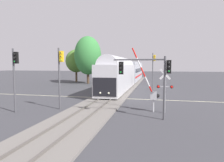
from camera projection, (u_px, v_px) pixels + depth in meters
The scene contains 12 objects.
ground_plane at pixel (110, 98), 24.43m from camera, with size 220.00×220.00×0.00m, color #3D3D42.
road_centre_stripe at pixel (110, 98), 24.42m from camera, with size 44.00×0.20×0.01m.
railway_track at pixel (110, 97), 24.42m from camera, with size 4.40×80.00×0.32m.
commuter_train at pixel (128, 72), 40.52m from camera, with size 3.04×41.74×5.16m.
crossing_gate_near at pixel (152, 91), 17.17m from camera, with size 2.51×0.40×5.73m.
crossing_signal_mast at pixel (165, 85), 16.54m from camera, with size 1.36×0.44×3.98m.
traffic_signal_near_right at pixel (149, 72), 14.64m from camera, with size 4.37×0.38×4.85m.
traffic_signal_median at pixel (60, 69), 17.86m from camera, with size 0.53×0.38×5.77m.
traffic_signal_far_side at pixel (153, 66), 32.12m from camera, with size 0.53×0.38×6.18m.
traffic_signal_near_left at pixel (15, 70), 16.70m from camera, with size 0.53×0.38×5.61m.
pine_left_background at pixel (76, 61), 47.73m from camera, with size 5.18×5.18×8.06m.
oak_behind_train at pixel (88, 56), 43.14m from camera, with size 6.01×6.01×10.64m.
Camera 1 is at (5.58, -23.51, 4.16)m, focal length 30.82 mm.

